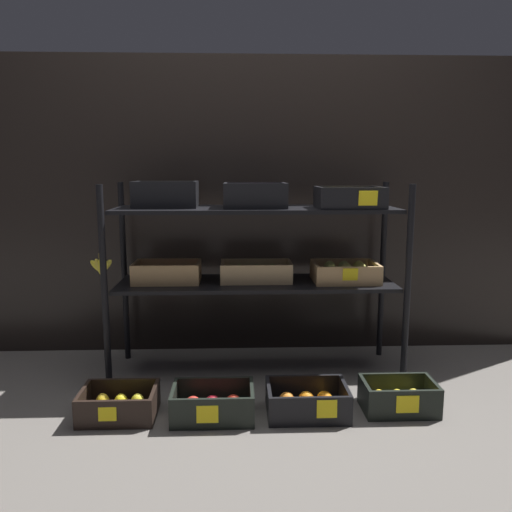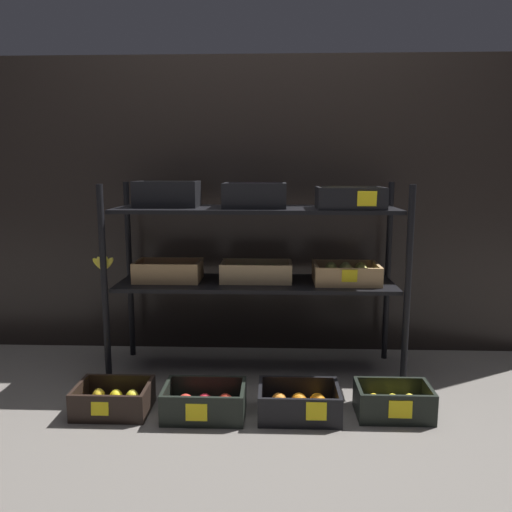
{
  "view_description": "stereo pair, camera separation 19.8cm",
  "coord_description": "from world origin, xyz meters",
  "px_view_note": "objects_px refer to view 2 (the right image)",
  "views": [
    {
      "loc": [
        -0.1,
        -2.62,
        1.09
      ],
      "look_at": [
        0.0,
        0.0,
        0.64
      ],
      "focal_mm": 35.61,
      "sensor_mm": 36.0,
      "label": 1
    },
    {
      "loc": [
        0.1,
        -2.62,
        1.09
      ],
      "look_at": [
        0.0,
        0.0,
        0.64
      ],
      "focal_mm": 35.61,
      "sensor_mm": 36.0,
      "label": 2
    }
  ],
  "objects_px": {
    "display_rack": "(258,245)",
    "crate_ground_orange": "(299,405)",
    "crate_ground_right_lemon": "(393,404)",
    "crate_ground_apple_red": "(204,404)",
    "crate_ground_lemon": "(113,401)"
  },
  "relations": [
    {
      "from": "crate_ground_apple_red",
      "to": "crate_ground_orange",
      "type": "height_order",
      "value": "crate_ground_apple_red"
    },
    {
      "from": "crate_ground_apple_red",
      "to": "crate_ground_orange",
      "type": "distance_m",
      "value": 0.42
    },
    {
      "from": "crate_ground_lemon",
      "to": "crate_ground_right_lemon",
      "type": "distance_m",
      "value": 1.26
    },
    {
      "from": "crate_ground_right_lemon",
      "to": "crate_ground_lemon",
      "type": "bearing_deg",
      "value": -179.6
    },
    {
      "from": "crate_ground_orange",
      "to": "crate_ground_right_lemon",
      "type": "relative_size",
      "value": 1.09
    },
    {
      "from": "crate_ground_lemon",
      "to": "crate_ground_orange",
      "type": "distance_m",
      "value": 0.84
    },
    {
      "from": "crate_ground_apple_red",
      "to": "crate_ground_right_lemon",
      "type": "distance_m",
      "value": 0.84
    },
    {
      "from": "crate_ground_lemon",
      "to": "crate_ground_apple_red",
      "type": "xyz_separation_m",
      "value": [
        0.42,
        -0.02,
        0.0
      ]
    },
    {
      "from": "crate_ground_apple_red",
      "to": "crate_ground_right_lemon",
      "type": "relative_size",
      "value": 1.1
    },
    {
      "from": "crate_ground_apple_red",
      "to": "crate_ground_right_lemon",
      "type": "xyz_separation_m",
      "value": [
        0.84,
        0.03,
        0.0
      ]
    },
    {
      "from": "display_rack",
      "to": "crate_ground_orange",
      "type": "xyz_separation_m",
      "value": [
        0.2,
        -0.5,
        -0.65
      ]
    },
    {
      "from": "crate_ground_apple_red",
      "to": "crate_ground_orange",
      "type": "xyz_separation_m",
      "value": [
        0.42,
        0.02,
        -0.0
      ]
    },
    {
      "from": "crate_ground_right_lemon",
      "to": "crate_ground_apple_red",
      "type": "bearing_deg",
      "value": -177.97
    },
    {
      "from": "crate_ground_lemon",
      "to": "crate_ground_apple_red",
      "type": "bearing_deg",
      "value": -2.91
    },
    {
      "from": "crate_ground_orange",
      "to": "display_rack",
      "type": "bearing_deg",
      "value": 112.06
    }
  ]
}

